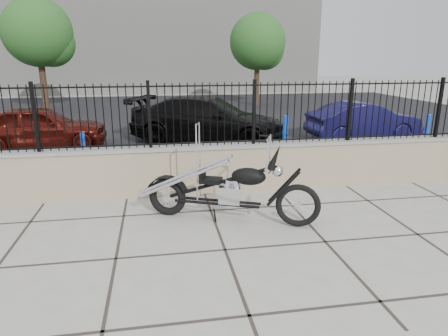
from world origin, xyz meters
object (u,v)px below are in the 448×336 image
(car_blue, at_px, (364,121))
(chopper_motorcycle, at_px, (227,173))
(car_red, at_px, (39,127))
(car_black, at_px, (208,120))

(car_blue, bearing_deg, chopper_motorcycle, 133.17)
(chopper_motorcycle, relative_size, car_red, 0.73)
(car_red, bearing_deg, car_black, -94.14)
(car_blue, bearing_deg, car_black, 83.04)
(chopper_motorcycle, distance_m, car_red, 7.55)
(chopper_motorcycle, xyz_separation_m, car_black, (0.50, 6.14, -0.11))
(car_red, relative_size, car_blue, 1.03)
(chopper_motorcycle, distance_m, car_black, 6.16)
(car_red, xyz_separation_m, car_black, (4.94, 0.04, 0.07))
(car_red, height_order, car_black, car_black)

